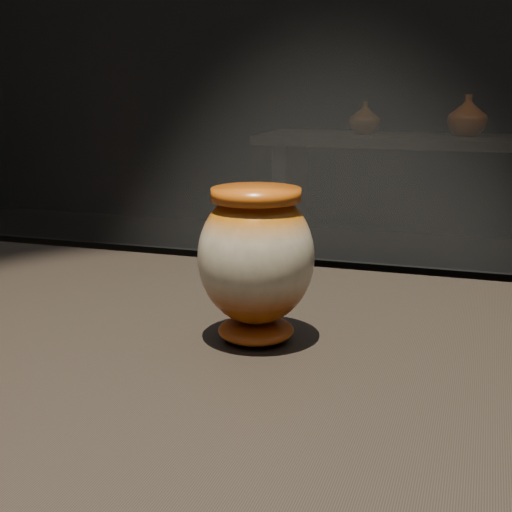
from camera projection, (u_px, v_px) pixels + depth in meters
The scene contains 4 objects.
main_vase at pixel (256, 259), 0.81m from camera, with size 0.15×0.15×0.18m.
back_shelf at pixel (440, 185), 3.90m from camera, with size 2.00×0.60×0.90m.
back_vase_left at pixel (365, 118), 3.96m from camera, with size 0.17×0.17×0.18m, color brown.
back_vase_mid at pixel (468, 115), 3.83m from camera, with size 0.21×0.21×0.22m, color #82380B.
Camera 1 is at (0.32, -0.70, 1.20)m, focal length 50.00 mm.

